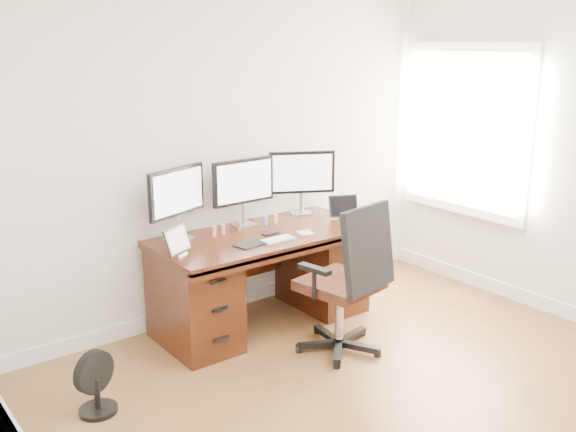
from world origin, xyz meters
TOP-DOWN VIEW (x-y plane):
  - ground at (0.00, 0.00)m, footprint 4.50×4.50m
  - back_wall at (0.00, 2.25)m, footprint 4.00×0.10m
  - desk at (0.00, 1.83)m, footprint 1.70×0.80m
  - office_chair at (0.19, 1.08)m, footprint 0.68×0.68m
  - floor_fan at (-1.52, 1.39)m, footprint 0.27×0.23m
  - monitor_left at (-0.58, 2.07)m, footprint 0.53×0.22m
  - monitor_center at (0.00, 2.07)m, footprint 0.55×0.14m
  - monitor_right at (0.58, 2.07)m, footprint 0.50×0.29m
  - tablet_left at (-0.75, 1.75)m, footprint 0.24×0.17m
  - tablet_right at (0.77, 1.75)m, footprint 0.25×0.16m
  - keyboard at (-0.02, 1.59)m, footprint 0.25×0.11m
  - trackpad at (0.24, 1.60)m, footprint 0.14×0.14m
  - drawing_tablet at (-0.25, 1.62)m, footprint 0.24×0.17m
  - phone at (0.02, 1.75)m, footprint 0.13×0.06m
  - figurine_orange at (-0.35, 1.95)m, footprint 0.04×0.04m
  - figurine_pink at (-0.27, 1.95)m, footprint 0.04×0.04m
  - figurine_brown at (-0.13, 1.95)m, footprint 0.04×0.04m
  - figurine_purple at (0.12, 1.95)m, footprint 0.04×0.04m
  - figurine_yellow at (0.22, 1.95)m, footprint 0.04×0.04m

SIDE VIEW (x-z plane):
  - ground at x=0.00m, z-range 0.00..0.00m
  - floor_fan at x=-1.52m, z-range -0.01..0.39m
  - office_chair at x=0.19m, z-range -0.19..0.92m
  - desk at x=0.00m, z-range 0.03..0.78m
  - trackpad at x=0.24m, z-range 0.75..0.76m
  - drawing_tablet at x=-0.25m, z-range 0.75..0.76m
  - phone at x=0.02m, z-range 0.75..0.76m
  - keyboard at x=-0.02m, z-range 0.75..0.76m
  - figurine_orange at x=-0.35m, z-range 0.75..0.84m
  - figurine_pink at x=-0.27m, z-range 0.75..0.84m
  - figurine_brown at x=-0.13m, z-range 0.75..0.84m
  - figurine_purple at x=0.12m, z-range 0.75..0.84m
  - figurine_yellow at x=0.22m, z-range 0.75..0.84m
  - tablet_left at x=-0.75m, z-range 0.74..0.93m
  - tablet_right at x=0.77m, z-range 0.74..0.93m
  - monitor_left at x=-0.58m, z-range 0.82..1.35m
  - monitor_center at x=0.00m, z-range 0.82..1.35m
  - monitor_right at x=0.58m, z-range 0.82..1.35m
  - back_wall at x=0.00m, z-range 0.00..2.70m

